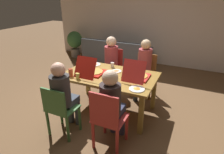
% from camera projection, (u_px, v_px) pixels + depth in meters
% --- Properties ---
extents(ground_plane, '(20.00, 20.00, 0.00)m').
position_uv_depth(ground_plane, '(110.00, 110.00, 3.82)').
color(ground_plane, brown).
extents(back_wall, '(6.89, 0.12, 2.70)m').
position_uv_depth(back_wall, '(154.00, 20.00, 5.90)').
color(back_wall, silver).
rests_on(back_wall, ground).
extents(dining_table, '(1.68, 1.02, 0.75)m').
position_uv_depth(dining_table, '(110.00, 79.00, 3.56)').
color(dining_table, olive).
rests_on(dining_table, ground).
extents(chair_0, '(0.44, 0.43, 0.95)m').
position_uv_depth(chair_0, '(108.00, 119.00, 2.70)').
color(chair_0, '#AD2E2A').
rests_on(chair_0, ground).
extents(person_0, '(0.30, 0.47, 1.21)m').
position_uv_depth(person_0, '(112.00, 101.00, 2.73)').
color(person_0, '#32344D').
rests_on(person_0, ground).
extents(chair_1, '(0.44, 0.38, 0.86)m').
position_uv_depth(chair_1, '(60.00, 110.00, 2.96)').
color(chair_1, '#366532').
rests_on(chair_1, ground).
extents(person_1, '(0.30, 0.48, 1.22)m').
position_uv_depth(person_1, '(63.00, 92.00, 2.97)').
color(person_1, '#3A414B').
rests_on(person_1, ground).
extents(chair_2, '(0.42, 0.41, 0.93)m').
position_uv_depth(chair_2, '(113.00, 67.00, 4.57)').
color(chair_2, '#A92E2A').
rests_on(chair_2, ground).
extents(person_2, '(0.31, 0.54, 1.25)m').
position_uv_depth(person_2, '(110.00, 60.00, 4.36)').
color(person_2, '#35404C').
rests_on(person_2, ground).
extents(chair_3, '(0.45, 0.40, 0.91)m').
position_uv_depth(chair_3, '(145.00, 73.00, 4.25)').
color(chair_3, '#935E2C').
rests_on(chair_3, ground).
extents(person_3, '(0.28, 0.50, 1.26)m').
position_uv_depth(person_3, '(144.00, 65.00, 4.04)').
color(person_3, '#38404C').
rests_on(person_3, ground).
extents(pizza_box_0, '(0.38, 0.53, 0.38)m').
position_uv_depth(pizza_box_0, '(137.00, 76.00, 3.35)').
color(pizza_box_0, red).
rests_on(pizza_box_0, dining_table).
extents(pizza_box_1, '(0.38, 0.56, 0.38)m').
position_uv_depth(pizza_box_1, '(92.00, 71.00, 3.53)').
color(pizza_box_1, red).
rests_on(pizza_box_1, dining_table).
extents(plate_0, '(0.20, 0.20, 0.03)m').
position_uv_depth(plate_0, '(116.00, 71.00, 3.66)').
color(plate_0, white).
rests_on(plate_0, dining_table).
extents(plate_1, '(0.26, 0.26, 0.03)m').
position_uv_depth(plate_1, '(94.00, 64.00, 4.01)').
color(plate_1, white).
rests_on(plate_1, dining_table).
extents(plate_2, '(0.25, 0.25, 0.03)m').
position_uv_depth(plate_2, '(137.00, 89.00, 2.98)').
color(plate_2, white).
rests_on(plate_2, dining_table).
extents(plate_3, '(0.21, 0.21, 0.01)m').
position_uv_depth(plate_3, '(110.00, 79.00, 3.32)').
color(plate_3, white).
rests_on(plate_3, dining_table).
extents(drinking_glass_0, '(0.07, 0.07, 0.11)m').
position_uv_depth(drinking_glass_0, '(78.00, 76.00, 3.33)').
color(drinking_glass_0, '#DAC95B').
rests_on(drinking_glass_0, dining_table).
extents(drinking_glass_1, '(0.08, 0.08, 0.14)m').
position_uv_depth(drinking_glass_1, '(71.00, 73.00, 3.43)').
color(drinking_glass_1, '#BC492E').
rests_on(drinking_glass_1, dining_table).
extents(drinking_glass_2, '(0.07, 0.07, 0.11)m').
position_uv_depth(drinking_glass_2, '(112.00, 65.00, 3.83)').
color(drinking_glass_2, silver).
rests_on(drinking_glass_2, dining_table).
extents(couch, '(2.10, 0.80, 0.82)m').
position_uv_depth(couch, '(116.00, 56.00, 6.08)').
color(couch, '#4C545B').
rests_on(couch, ground).
extents(potted_plant, '(0.52, 0.52, 0.90)m').
position_uv_depth(potted_plant, '(75.00, 42.00, 6.80)').
color(potted_plant, gray).
rests_on(potted_plant, ground).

